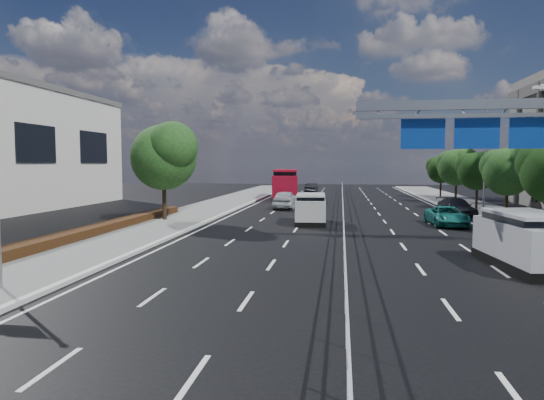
# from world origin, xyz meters

# --- Properties ---
(ground) EXTENTS (160.00, 160.00, 0.00)m
(ground) POSITION_xyz_m (0.00, 0.00, 0.00)
(ground) COLOR black
(ground) RESTS_ON ground
(kerb_near) EXTENTS (0.25, 140.00, 0.15)m
(kerb_near) POSITION_xyz_m (-9.00, 0.00, 0.07)
(kerb_near) COLOR silver
(kerb_near) RESTS_ON ground
(median_fence) EXTENTS (0.05, 85.00, 1.02)m
(median_fence) POSITION_xyz_m (0.00, 22.50, 0.53)
(median_fence) COLOR silver
(median_fence) RESTS_ON ground
(hedge_near) EXTENTS (1.00, 36.00, 0.44)m
(hedge_near) POSITION_xyz_m (-13.30, 5.00, 0.36)
(hedge_near) COLOR black
(hedge_near) RESTS_ON sidewalk_near
(overhead_gantry) EXTENTS (10.24, 0.38, 7.45)m
(overhead_gantry) POSITION_xyz_m (6.74, 10.05, 5.61)
(overhead_gantry) COLOR gray
(overhead_gantry) RESTS_ON ground
(streetlight_far) EXTENTS (2.78, 2.40, 9.00)m
(streetlight_far) POSITION_xyz_m (10.50, 26.00, 5.21)
(streetlight_far) COLOR gray
(streetlight_far) RESTS_ON ground
(near_tree_back) EXTENTS (4.84, 4.51, 6.69)m
(near_tree_back) POSITION_xyz_m (-11.94, 17.97, 4.61)
(near_tree_back) COLOR black
(near_tree_back) RESTS_ON ground
(far_tree_e) EXTENTS (3.63, 3.38, 5.13)m
(far_tree_e) POSITION_xyz_m (11.25, 21.98, 3.56)
(far_tree_e) COLOR black
(far_tree_e) RESTS_ON ground
(far_tree_f) EXTENTS (3.52, 3.28, 5.02)m
(far_tree_f) POSITION_xyz_m (11.24, 29.48, 3.49)
(far_tree_f) COLOR black
(far_tree_f) RESTS_ON ground
(far_tree_g) EXTENTS (3.96, 3.69, 5.45)m
(far_tree_g) POSITION_xyz_m (11.25, 36.98, 3.75)
(far_tree_g) COLOR black
(far_tree_g) RESTS_ON ground
(far_tree_h) EXTENTS (3.41, 3.18, 4.91)m
(far_tree_h) POSITION_xyz_m (11.24, 44.48, 3.42)
(far_tree_h) COLOR black
(far_tree_h) RESTS_ON ground
(white_minivan) EXTENTS (2.14, 4.56, 1.94)m
(white_minivan) POSITION_xyz_m (-2.10, 18.32, 0.95)
(white_minivan) COLOR black
(white_minivan) RESTS_ON ground
(red_bus) EXTENTS (3.70, 11.18, 3.28)m
(red_bus) POSITION_xyz_m (-6.26, 40.00, 1.71)
(red_bus) COLOR black
(red_bus) RESTS_ON ground
(near_car_silver) EXTENTS (2.05, 4.73, 1.59)m
(near_car_silver) POSITION_xyz_m (-4.95, 28.65, 0.79)
(near_car_silver) COLOR #B5B8BD
(near_car_silver) RESTS_ON ground
(near_car_dark) EXTENTS (1.59, 4.16, 1.35)m
(near_car_dark) POSITION_xyz_m (-4.04, 50.84, 0.68)
(near_car_dark) COLOR black
(near_car_dark) RESTS_ON ground
(silver_minivan) EXTENTS (2.69, 5.28, 2.11)m
(silver_minivan) POSITION_xyz_m (6.76, 5.82, 1.04)
(silver_minivan) COLOR black
(silver_minivan) RESTS_ON ground
(parked_car_teal) EXTENTS (2.28, 4.49, 1.22)m
(parked_car_teal) POSITION_xyz_m (6.50, 18.44, 0.61)
(parked_car_teal) COLOR #186F65
(parked_car_teal) RESTS_ON ground
(parked_car_dark) EXTENTS (2.43, 4.84, 1.35)m
(parked_car_dark) POSITION_xyz_m (8.30, 23.89, 0.67)
(parked_car_dark) COLOR black
(parked_car_dark) RESTS_ON ground
(pedestrian_b) EXTENTS (1.07, 1.02, 1.75)m
(pedestrian_b) POSITION_xyz_m (12.17, 19.87, 1.01)
(pedestrian_b) COLOR gray
(pedestrian_b) RESTS_ON sidewalk_far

